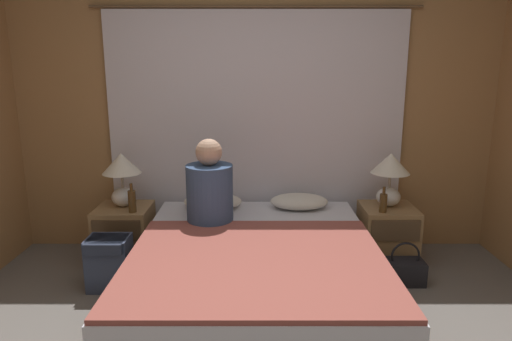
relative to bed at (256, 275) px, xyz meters
name	(u,v)px	position (x,y,z in m)	size (l,w,h in m)	color
wall_back	(256,110)	(0.00, 1.14, 1.03)	(4.33, 0.06, 2.50)	#A37547
curtain_panel	(256,133)	(0.00, 1.08, 0.84)	(2.78, 0.02, 2.13)	silver
bed	(256,275)	(0.00, 0.00, 0.00)	(1.68, 2.05, 0.45)	#99754C
nightstand_left	(125,234)	(-1.11, 0.72, 0.02)	(0.44, 0.45, 0.49)	#937047
nightstand_right	(387,234)	(1.11, 0.72, 0.02)	(0.44, 0.45, 0.49)	#937047
lamp_left	(122,172)	(-1.11, 0.76, 0.56)	(0.32, 0.32, 0.45)	silver
lamp_right	(390,172)	(1.11, 0.76, 0.56)	(0.32, 0.32, 0.45)	silver
pillow_left	(213,201)	(-0.37, 0.82, 0.29)	(0.49, 0.33, 0.12)	silver
pillow_right	(299,201)	(0.37, 0.82, 0.29)	(0.49, 0.33, 0.12)	silver
blanket_on_bed	(256,261)	(0.00, -0.29, 0.24)	(1.62, 1.40, 0.03)	#994C42
person_left_in_bed	(210,189)	(-0.35, 0.44, 0.50)	(0.36, 0.36, 0.66)	#38517A
beer_bottle_on_left_stand	(132,201)	(-1.00, 0.59, 0.36)	(0.06, 0.06, 0.24)	#513819
beer_bottle_on_right_stand	(383,202)	(1.02, 0.59, 0.35)	(0.06, 0.06, 0.21)	#513819
backpack_on_floor	(109,260)	(-1.10, 0.24, 0.01)	(0.31, 0.26, 0.40)	#333D56
handbag_on_floor	(404,271)	(1.14, 0.32, -0.12)	(0.30, 0.19, 0.33)	black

